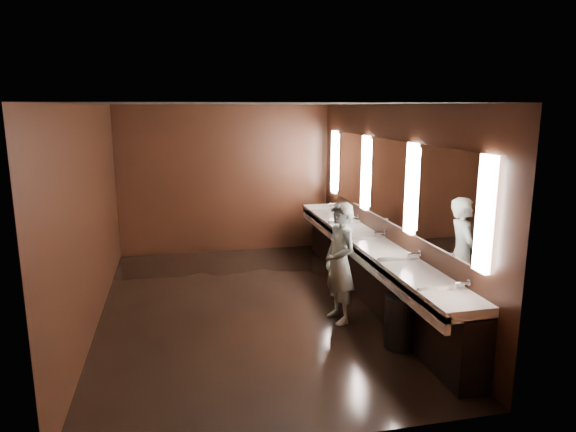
# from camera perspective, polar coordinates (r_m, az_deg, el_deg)

# --- Properties ---
(floor) EXTENTS (6.00, 6.00, 0.00)m
(floor) POSITION_cam_1_polar(r_m,az_deg,el_deg) (7.31, -4.32, -10.18)
(floor) COLOR black
(floor) RESTS_ON ground
(ceiling) EXTENTS (4.00, 6.00, 0.02)m
(ceiling) POSITION_cam_1_polar(r_m,az_deg,el_deg) (6.77, -4.70, 12.33)
(ceiling) COLOR #2D2D2B
(ceiling) RESTS_ON wall_back
(wall_back) EXTENTS (4.00, 0.02, 2.80)m
(wall_back) POSITION_cam_1_polar(r_m,az_deg,el_deg) (9.84, -6.96, 4.03)
(wall_back) COLOR black
(wall_back) RESTS_ON floor
(wall_front) EXTENTS (4.00, 0.02, 2.80)m
(wall_front) POSITION_cam_1_polar(r_m,az_deg,el_deg) (4.06, 1.51, -7.67)
(wall_front) COLOR black
(wall_front) RESTS_ON floor
(wall_left) EXTENTS (0.02, 6.00, 2.80)m
(wall_left) POSITION_cam_1_polar(r_m,az_deg,el_deg) (6.93, -21.11, -0.13)
(wall_left) COLOR black
(wall_left) RESTS_ON floor
(wall_right) EXTENTS (0.02, 6.00, 2.80)m
(wall_right) POSITION_cam_1_polar(r_m,az_deg,el_deg) (7.44, 10.93, 1.28)
(wall_right) COLOR black
(wall_right) RESTS_ON floor
(sink_counter) EXTENTS (0.55, 5.40, 1.01)m
(sink_counter) POSITION_cam_1_polar(r_m,az_deg,el_deg) (7.58, 9.21, -5.50)
(sink_counter) COLOR black
(sink_counter) RESTS_ON floor
(mirror_band) EXTENTS (0.06, 5.03, 1.15)m
(mirror_band) POSITION_cam_1_polar(r_m,az_deg,el_deg) (7.38, 10.90, 3.95)
(mirror_band) COLOR white
(mirror_band) RESTS_ON wall_right
(person) EXTENTS (0.48, 0.64, 1.58)m
(person) POSITION_cam_1_polar(r_m,az_deg,el_deg) (6.68, 5.79, -5.21)
(person) COLOR #91BFD9
(person) RESTS_ON floor
(trash_bin) EXTENTS (0.40, 0.40, 0.62)m
(trash_bin) POSITION_cam_1_polar(r_m,az_deg,el_deg) (6.25, 12.52, -11.37)
(trash_bin) COLOR #232326
(trash_bin) RESTS_ON floor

